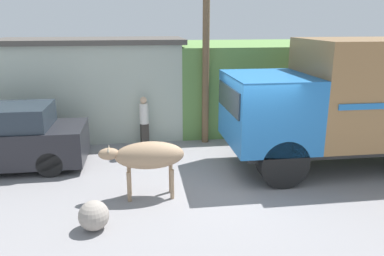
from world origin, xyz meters
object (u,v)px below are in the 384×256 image
at_px(parked_suv, 3,139).
at_px(pedestrian_on_hill, 144,119).
at_px(roadside_rock, 94,216).
at_px(cargo_truck, 362,99).
at_px(brown_cow, 148,156).
at_px(utility_pole, 206,47).

bearing_deg(parked_suv, pedestrian_on_hill, 18.00).
bearing_deg(roadside_rock, cargo_truck, 19.44).
bearing_deg(brown_cow, utility_pole, 51.33).
bearing_deg(parked_suv, roadside_rock, -55.02).
bearing_deg(cargo_truck, brown_cow, -167.96).
relative_size(parked_suv, utility_pole, 0.72).
distance_m(parked_suv, pedestrian_on_hill, 3.97).
bearing_deg(utility_pole, brown_cow, -117.48).
height_order(brown_cow, pedestrian_on_hill, pedestrian_on_hill).
bearing_deg(parked_suv, utility_pole, 12.53).
distance_m(pedestrian_on_hill, roadside_rock, 5.02).
bearing_deg(cargo_truck, parked_suv, 174.00).
relative_size(parked_suv, roadside_rock, 7.30).
bearing_deg(pedestrian_on_hill, utility_pole, 166.03).
xyz_separation_m(cargo_truck, parked_suv, (-9.37, 1.11, -1.05)).
distance_m(cargo_truck, utility_pole, 4.68).
bearing_deg(roadside_rock, parked_suv, 127.42).
height_order(brown_cow, parked_suv, parked_suv).
relative_size(cargo_truck, roadside_rock, 11.51).
bearing_deg(brown_cow, cargo_truck, 0.07).
distance_m(cargo_truck, pedestrian_on_hill, 6.25).
relative_size(pedestrian_on_hill, roadside_rock, 2.73).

